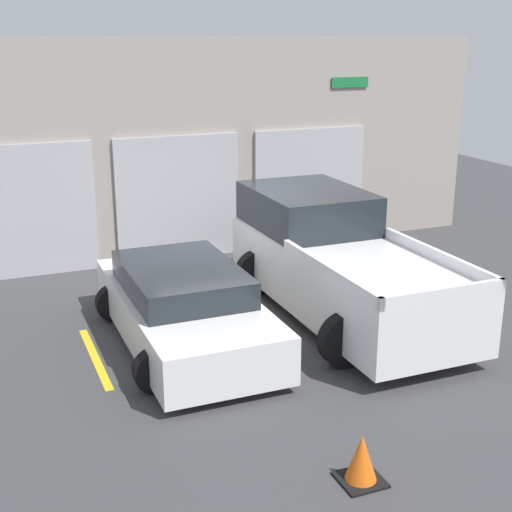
{
  "coord_description": "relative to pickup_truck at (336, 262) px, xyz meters",
  "views": [
    {
      "loc": [
        -4.22,
        -11.04,
        4.56
      ],
      "look_at": [
        0.0,
        -0.78,
        1.1
      ],
      "focal_mm": 50.0,
      "sensor_mm": 36.0,
      "label": 1
    }
  ],
  "objects": [
    {
      "name": "parking_stripe_left",
      "position": [
        -1.39,
        -0.3,
        -0.89
      ],
      "size": [
        0.12,
        2.2,
        0.01
      ],
      "primitive_type": "cube",
      "color": "gold",
      "rests_on": "ground"
    },
    {
      "name": "ground_plane",
      "position": [
        -1.39,
        0.98,
        -0.89
      ],
      "size": [
        28.0,
        28.0,
        0.0
      ],
      "primitive_type": "plane",
      "color": "#3D3D3F"
    },
    {
      "name": "pickup_truck",
      "position": [
        0.0,
        0.0,
        0.0
      ],
      "size": [
        2.59,
        5.27,
        1.92
      ],
      "color": "white",
      "rests_on": "ground"
    },
    {
      "name": "sedan_white",
      "position": [
        -2.77,
        -0.28,
        -0.31
      ],
      "size": [
        2.23,
        4.34,
        1.22
      ],
      "color": "white",
      "rests_on": "ground"
    },
    {
      "name": "parking_stripe_far_left",
      "position": [
        -4.16,
        -0.3,
        -0.89
      ],
      "size": [
        0.12,
        2.2,
        0.01
      ],
      "primitive_type": "cube",
      "color": "gold",
      "rests_on": "ground"
    },
    {
      "name": "parking_stripe_centre",
      "position": [
        1.39,
        -0.3,
        -0.89
      ],
      "size": [
        0.12,
        2.2,
        0.01
      ],
      "primitive_type": "cube",
      "color": "gold",
      "rests_on": "ground"
    },
    {
      "name": "shophouse_building",
      "position": [
        -1.39,
        4.27,
        1.32
      ],
      "size": [
        13.7,
        0.68,
        4.51
      ],
      "color": "#9E9389",
      "rests_on": "ground"
    },
    {
      "name": "traffic_cone",
      "position": [
        -2.08,
        -4.43,
        -0.64
      ],
      "size": [
        0.47,
        0.47,
        0.55
      ],
      "color": "black",
      "rests_on": "ground"
    }
  ]
}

